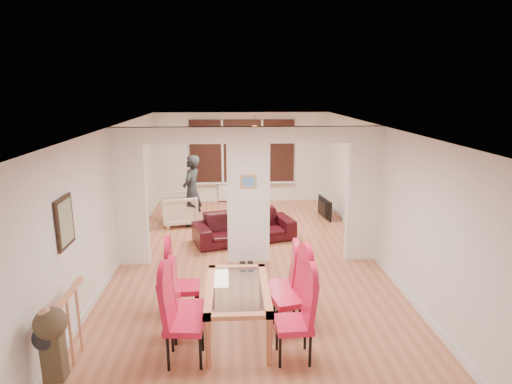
{
  "coord_description": "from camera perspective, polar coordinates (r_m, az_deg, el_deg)",
  "views": [
    {
      "loc": [
        -0.3,
        -7.8,
        3.3
      ],
      "look_at": [
        0.18,
        0.6,
        1.23
      ],
      "focal_mm": 30.0,
      "sensor_mm": 36.0,
      "label": 1
    }
  ],
  "objects": [
    {
      "name": "floor",
      "position": [
        8.47,
        -0.99,
        -9.08
      ],
      "size": [
        5.0,
        9.0,
        0.01
      ],
      "primitive_type": "cube",
      "color": "#BA6D4B",
      "rests_on": "ground"
    },
    {
      "name": "room_walls",
      "position": [
        8.06,
        -1.03,
        -0.53
      ],
      "size": [
        5.0,
        9.0,
        2.6
      ],
      "primitive_type": null,
      "color": "silver",
      "rests_on": "floor"
    },
    {
      "name": "divider_wall",
      "position": [
        8.06,
        -1.03,
        -0.53
      ],
      "size": [
        5.0,
        0.18,
        2.6
      ],
      "primitive_type": "cube",
      "color": "white",
      "rests_on": "floor"
    },
    {
      "name": "bay_window_blinds",
      "position": [
        12.37,
        -1.85,
        5.47
      ],
      "size": [
        3.0,
        0.08,
        1.8
      ],
      "primitive_type": "cube",
      "color": "black",
      "rests_on": "room_walls"
    },
    {
      "name": "radiator",
      "position": [
        12.57,
        -1.8,
        0.02
      ],
      "size": [
        1.4,
        0.08,
        0.5
      ],
      "primitive_type": "cube",
      "color": "white",
      "rests_on": "floor"
    },
    {
      "name": "pendant_light",
      "position": [
        11.18,
        -0.17,
        7.94
      ],
      "size": [
        0.36,
        0.36,
        0.36
      ],
      "primitive_type": "sphere",
      "color": "orange",
      "rests_on": "room_walls"
    },
    {
      "name": "stair_newel",
      "position": [
        5.7,
        -23.8,
        -16.27
      ],
      "size": [
        0.4,
        1.2,
        1.1
      ],
      "primitive_type": null,
      "color": "tan",
      "rests_on": "floor"
    },
    {
      "name": "wall_poster",
      "position": [
        6.06,
        -24.14,
        -3.69
      ],
      "size": [
        0.04,
        0.52,
        0.67
      ],
      "primitive_type": "cube",
      "color": "gray",
      "rests_on": "room_walls"
    },
    {
      "name": "pillar_photo",
      "position": [
        7.89,
        -1.01,
        1.4
      ],
      "size": [
        0.3,
        0.03,
        0.25
      ],
      "primitive_type": "cube",
      "color": "#4C8CD8",
      "rests_on": "divider_wall"
    },
    {
      "name": "dining_table",
      "position": [
        6.01,
        -2.44,
        -15.56
      ],
      "size": [
        0.84,
        1.49,
        0.7
      ],
      "primitive_type": null,
      "color": "#B56642",
      "rests_on": "floor"
    },
    {
      "name": "dining_chair_la",
      "position": [
        5.46,
        -9.47,
        -16.27
      ],
      "size": [
        0.5,
        0.5,
        1.15
      ],
      "primitive_type": null,
      "rotation": [
        0.0,
        0.0,
        -0.1
      ],
      "color": "#BE1337",
      "rests_on": "floor"
    },
    {
      "name": "dining_chair_lb",
      "position": [
        5.93,
        -9.01,
        -14.4
      ],
      "size": [
        0.41,
        0.41,
        1.02
      ],
      "primitive_type": null,
      "rotation": [
        0.0,
        0.0,
        -0.01
      ],
      "color": "#BE1337",
      "rests_on": "floor"
    },
    {
      "name": "dining_chair_lc",
      "position": [
        6.43,
        -9.56,
        -11.73
      ],
      "size": [
        0.46,
        0.46,
        1.09
      ],
      "primitive_type": null,
      "rotation": [
        0.0,
        0.0,
        0.06
      ],
      "color": "#BE1337",
      "rests_on": "floor"
    },
    {
      "name": "dining_chair_ra",
      "position": [
        5.46,
        5.04,
        -16.4
      ],
      "size": [
        0.46,
        0.46,
        1.11
      ],
      "primitive_type": null,
      "rotation": [
        0.0,
        0.0,
        0.04
      ],
      "color": "#BE1337",
      "rests_on": "floor"
    },
    {
      "name": "dining_chair_rb",
      "position": [
        6.01,
        4.46,
        -13.36
      ],
      "size": [
        0.54,
        0.54,
        1.12
      ],
      "primitive_type": null,
      "rotation": [
        0.0,
        0.0,
        0.23
      ],
      "color": "#BE1337",
      "rests_on": "floor"
    },
    {
      "name": "dining_chair_rc",
      "position": [
        6.43,
        3.46,
        -11.87
      ],
      "size": [
        0.43,
        0.43,
        1.03
      ],
      "primitive_type": null,
      "rotation": [
        0.0,
        0.0,
        -0.04
      ],
      "color": "#BE1337",
      "rests_on": "floor"
    },
    {
      "name": "sofa",
      "position": [
        9.4,
        -1.58,
        -4.65
      ],
      "size": [
        2.32,
        1.45,
        0.63
      ],
      "primitive_type": "imported",
      "rotation": [
        0.0,
        0.0,
        0.3
      ],
      "color": "black",
      "rests_on": "floor"
    },
    {
      "name": "armchair",
      "position": [
        10.67,
        -10.24,
        -2.26
      ],
      "size": [
        0.98,
        0.99,
        0.76
      ],
      "primitive_type": "imported",
      "rotation": [
        0.0,
        0.0,
        -1.36
      ],
      "color": "silver",
      "rests_on": "floor"
    },
    {
      "name": "person",
      "position": [
        10.41,
        -8.55,
        0.16
      ],
      "size": [
        0.73,
        0.59,
        1.73
      ],
      "primitive_type": "imported",
      "rotation": [
        0.0,
        0.0,
        -1.9
      ],
      "color": "black",
      "rests_on": "floor"
    },
    {
      "name": "television",
      "position": [
        11.17,
        8.71,
        -2.13
      ],
      "size": [
        0.9,
        0.25,
        0.51
      ],
      "primitive_type": "imported",
      "rotation": [
        0.0,
        0.0,
        1.72
      ],
      "color": "black",
      "rests_on": "floor"
    },
    {
      "name": "coffee_table",
      "position": [
        10.77,
        0.37,
        -3.38
      ],
      "size": [
        1.05,
        0.7,
        0.22
      ],
      "primitive_type": null,
      "rotation": [
        0.0,
        0.0,
        0.24
      ],
      "color": "#341712",
      "rests_on": "floor"
    },
    {
      "name": "bottle",
      "position": [
        10.81,
        0.43,
        -1.89
      ],
      "size": [
        0.07,
        0.07,
        0.3
      ],
      "primitive_type": "cylinder",
      "color": "#143F19",
      "rests_on": "coffee_table"
    },
    {
      "name": "bowl",
      "position": [
        10.66,
        0.56,
        -2.78
      ],
      "size": [
        0.23,
        0.23,
        0.06
      ],
      "primitive_type": "imported",
      "color": "#341712",
      "rests_on": "coffee_table"
    },
    {
      "name": "shoes",
      "position": [
        8.06,
        -1.25,
        -9.91
      ],
      "size": [
        0.25,
        0.28,
        0.11
      ],
      "primitive_type": null,
      "color": "black",
      "rests_on": "floor"
    }
  ]
}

